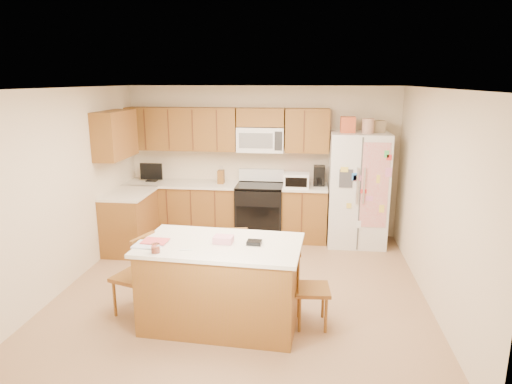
# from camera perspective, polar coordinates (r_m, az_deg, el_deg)

# --- Properties ---
(ground) EXTENTS (4.50, 4.50, 0.00)m
(ground) POSITION_cam_1_polar(r_m,az_deg,el_deg) (5.97, -1.62, -11.91)
(ground) COLOR #937856
(ground) RESTS_ON ground
(room_shell) EXTENTS (4.60, 4.60, 2.52)m
(room_shell) POSITION_cam_1_polar(r_m,az_deg,el_deg) (5.50, -1.72, 1.74)
(room_shell) COLOR beige
(room_shell) RESTS_ON ground
(cabinetry) EXTENTS (3.36, 1.56, 2.15)m
(cabinetry) POSITION_cam_1_polar(r_m,az_deg,el_deg) (7.51, -7.10, 0.85)
(cabinetry) COLOR brown
(cabinetry) RESTS_ON ground
(stove) EXTENTS (0.76, 0.65, 1.13)m
(stove) POSITION_cam_1_polar(r_m,az_deg,el_deg) (7.60, 0.48, -2.34)
(stove) COLOR black
(stove) RESTS_ON ground
(refrigerator) EXTENTS (0.90, 0.79, 2.04)m
(refrigerator) POSITION_cam_1_polar(r_m,az_deg,el_deg) (7.42, 12.58, 0.50)
(refrigerator) COLOR white
(refrigerator) RESTS_ON ground
(island) EXTENTS (1.75, 1.08, 1.01)m
(island) POSITION_cam_1_polar(r_m,az_deg,el_deg) (5.01, -4.38, -11.29)
(island) COLOR brown
(island) RESTS_ON ground
(windsor_chair_left) EXTENTS (0.50, 0.51, 0.95)m
(windsor_chair_left) POSITION_cam_1_polar(r_m,az_deg,el_deg) (5.38, -14.89, -10.14)
(windsor_chair_left) COLOR brown
(windsor_chair_left) RESTS_ON ground
(windsor_chair_back) EXTENTS (0.43, 0.41, 0.87)m
(windsor_chair_back) POSITION_cam_1_polar(r_m,az_deg,el_deg) (5.75, -2.89, -8.48)
(windsor_chair_back) COLOR brown
(windsor_chair_back) RESTS_ON ground
(windsor_chair_right) EXTENTS (0.40, 0.41, 0.90)m
(windsor_chair_right) POSITION_cam_1_polar(r_m,az_deg,el_deg) (5.02, 6.76, -11.89)
(windsor_chair_right) COLOR brown
(windsor_chair_right) RESTS_ON ground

